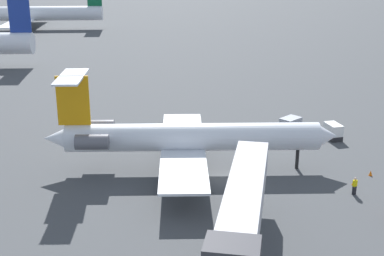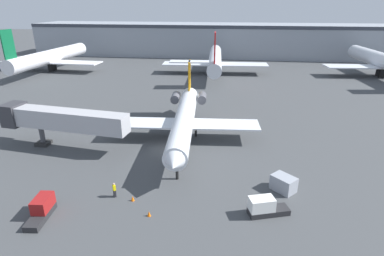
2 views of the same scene
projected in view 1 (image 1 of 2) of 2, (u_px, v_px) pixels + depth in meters
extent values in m
cube|color=#424447|center=(222.00, 177.00, 53.11)|extent=(400.00, 400.00, 0.10)
cylinder|color=silver|center=(193.00, 137.00, 53.78)|extent=(4.91, 25.70, 2.82)
cone|color=silver|center=(326.00, 136.00, 54.11)|extent=(2.85, 2.41, 2.68)
cone|color=silver|center=(57.00, 138.00, 53.45)|extent=(2.60, 2.79, 2.40)
cube|color=silver|center=(182.00, 129.00, 59.74)|extent=(10.52, 5.22, 0.24)
cube|color=silver|center=(184.00, 171.00, 48.48)|extent=(10.52, 5.22, 0.24)
cylinder|color=#595960|center=(99.00, 127.00, 55.60)|extent=(1.76, 3.31, 1.50)
cylinder|color=#595960|center=(92.00, 142.00, 51.23)|extent=(1.76, 3.31, 1.50)
cube|color=orange|center=(73.00, 101.00, 52.24)|extent=(0.50, 3.21, 4.98)
cube|color=silver|center=(71.00, 77.00, 51.48)|extent=(6.97, 2.95, 0.20)
cylinder|color=black|center=(297.00, 159.00, 54.84)|extent=(0.36, 0.36, 2.14)
cylinder|color=black|center=(173.00, 154.00, 56.04)|extent=(0.36, 0.36, 2.14)
cylinder|color=black|center=(173.00, 166.00, 53.01)|extent=(0.36, 0.36, 2.14)
cube|color=#ADADB2|center=(244.00, 201.00, 38.43)|extent=(18.17, 4.73, 2.60)
cube|color=black|center=(354.00, 190.00, 49.19)|extent=(0.39, 0.40, 0.85)
cube|color=yellow|center=(355.00, 183.00, 48.96)|extent=(0.45, 0.48, 0.60)
sphere|color=tan|center=(355.00, 179.00, 48.83)|extent=(0.24, 0.24, 0.24)
cube|color=#262628|center=(329.00, 134.00, 64.31)|extent=(4.24, 2.59, 0.60)
cube|color=white|center=(333.00, 129.00, 63.27)|extent=(2.72, 2.09, 1.30)
cube|color=#999EA8|center=(290.00, 124.00, 66.20)|extent=(3.04, 3.00, 1.72)
cone|color=orange|center=(371.00, 173.00, 53.33)|extent=(0.36, 0.36, 0.55)
cone|color=orange|center=(354.00, 182.00, 51.21)|extent=(0.36, 0.36, 0.55)
cube|color=navy|center=(19.00, 14.00, 99.61)|extent=(0.67, 4.01, 7.00)
cylinder|color=silver|center=(24.00, 14.00, 148.17)|extent=(8.87, 43.41, 3.95)
cube|color=silver|center=(25.00, 19.00, 148.68)|extent=(36.77, 10.12, 0.30)
cube|color=black|center=(25.00, 25.00, 149.19)|extent=(1.20, 2.80, 2.40)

